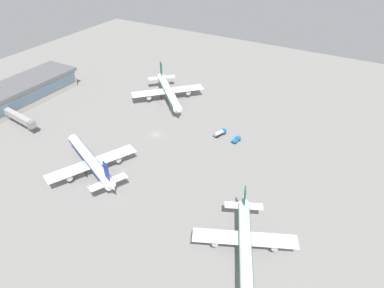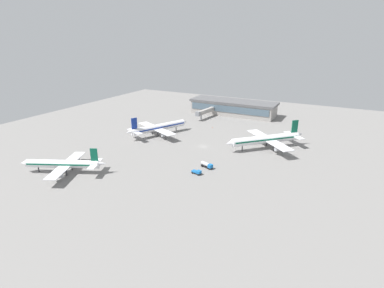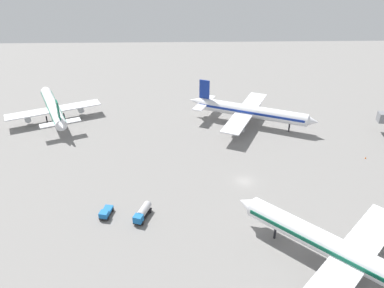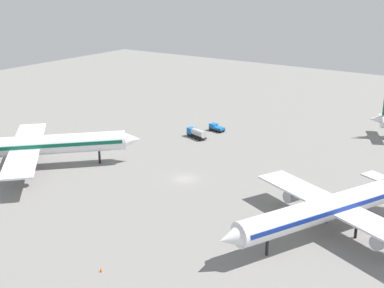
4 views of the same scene
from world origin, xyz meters
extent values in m
plane|color=gray|center=(0.00, 0.00, 0.00)|extent=(288.00, 288.00, 0.00)
cube|color=#9E9993|center=(11.69, -78.00, 4.68)|extent=(63.94, 19.80, 9.36)
cube|color=#4C6070|center=(11.69, -67.90, 6.02)|extent=(61.38, 0.30, 4.81)
cube|color=#59595B|center=(11.69, -78.00, 10.03)|extent=(66.49, 20.59, 1.60)
cylinder|color=white|center=(40.28, 59.94, 4.30)|extent=(31.09, 16.84, 3.58)
cone|color=white|center=(56.05, 67.19, 4.30)|extent=(4.68, 4.59, 3.40)
cone|color=white|center=(24.50, 52.70, 4.84)|extent=(5.26, 4.47, 2.87)
cube|color=#0C593F|center=(40.28, 59.94, 4.57)|extent=(29.94, 16.36, 0.64)
cube|color=white|center=(38.80, 59.26, 3.94)|extent=(17.64, 30.29, 0.32)
cylinder|color=#A5A8AD|center=(35.18, 67.14, 2.69)|extent=(4.67, 3.56, 1.97)
cylinder|color=#A5A8AD|center=(42.41, 51.39, 2.69)|extent=(4.67, 3.56, 1.97)
cube|color=white|center=(26.96, 53.83, 4.66)|extent=(7.81, 12.46, 0.26)
cube|color=#0C593F|center=(26.96, 53.83, 8.96)|extent=(3.00, 1.66, 5.73)
cylinder|color=black|center=(50.63, 64.70, 1.25)|extent=(0.43, 0.43, 2.51)
cylinder|color=black|center=(36.71, 61.46, 1.25)|extent=(0.43, 0.43, 2.51)
cylinder|color=black|center=(39.10, 56.25, 1.25)|extent=(0.43, 0.43, 2.51)
cylinder|color=white|center=(33.50, -6.72, 4.84)|extent=(18.90, 35.07, 4.04)
cone|color=white|center=(25.38, -24.52, 4.84)|extent=(5.16, 5.26, 3.84)
cone|color=white|center=(41.61, 11.08, 5.45)|extent=(5.03, 5.93, 3.23)
cube|color=navy|center=(33.50, -6.72, 5.15)|extent=(18.36, 33.77, 0.73)
cube|color=white|center=(34.26, -5.05, 4.44)|extent=(34.16, 19.81, 0.36)
cylinder|color=#A5A8AD|center=(43.14, -9.10, 3.03)|extent=(4.00, 5.26, 2.22)
cylinder|color=#A5A8AD|center=(25.38, -1.00, 3.03)|extent=(4.00, 5.26, 2.22)
cube|color=white|center=(40.35, 8.31, 5.25)|extent=(14.05, 8.78, 0.29)
cube|color=navy|center=(40.35, 8.31, 10.09)|extent=(1.86, 3.39, 6.46)
cylinder|color=black|center=(28.17, -18.41, 1.41)|extent=(0.48, 0.48, 2.83)
cylinder|color=black|center=(37.65, -5.39, 1.41)|extent=(0.48, 0.48, 2.83)
cylinder|color=black|center=(31.78, -2.71, 1.41)|extent=(0.48, 0.48, 2.83)
cylinder|color=white|center=(-31.03, -13.16, 5.21)|extent=(30.62, 31.35, 4.34)
cone|color=white|center=(-16.37, 1.93, 5.21)|extent=(5.98, 5.99, 4.13)
cone|color=white|center=(-45.69, -28.26, 5.86)|extent=(6.27, 6.31, 3.47)
cube|color=#0C593F|center=(-31.03, -13.16, 5.54)|extent=(29.58, 30.27, 0.78)
cube|color=white|center=(-32.40, -14.58, 4.78)|extent=(31.30, 30.66, 0.39)
cylinder|color=#A5A8AD|center=(-39.93, -7.26, 3.26)|extent=(5.29, 5.35, 2.39)
cylinder|color=#A5A8AD|center=(-24.87, -21.90, 3.26)|extent=(5.29, 5.35, 2.39)
cube|color=white|center=(-43.40, -25.91, 5.65)|extent=(13.23, 12.99, 0.31)
cube|color=#0C593F|center=(-43.40, -25.91, 10.86)|extent=(2.98, 3.05, 6.95)
cylinder|color=black|center=(-21.40, -3.25, 1.52)|extent=(0.52, 0.52, 3.04)
cylinder|color=black|center=(-35.72, -13.01, 1.52)|extent=(0.52, 0.52, 3.04)
cylinder|color=black|center=(-30.73, -17.85, 1.52)|extent=(0.52, 0.52, 3.04)
cube|color=black|center=(-13.97, 25.14, 0.55)|extent=(6.57, 3.86, 0.30)
cube|color=#1966B2|center=(-16.10, 25.88, 1.50)|extent=(2.32, 2.39, 1.60)
cube|color=#3F596B|center=(-16.86, 26.15, 1.82)|extent=(0.60, 1.53, 0.90)
cylinder|color=#B7B7BC|center=(-13.12, 24.85, 1.60)|extent=(4.84, 3.18, 1.80)
cylinder|color=black|center=(-16.36, 24.97, 0.40)|extent=(0.85, 0.55, 0.80)
cylinder|color=black|center=(-15.74, 26.76, 0.40)|extent=(0.85, 0.55, 0.80)
cylinder|color=black|center=(-12.20, 23.52, 0.40)|extent=(0.85, 0.55, 0.80)
cylinder|color=black|center=(-11.58, 25.32, 0.40)|extent=(0.85, 0.55, 0.80)
cube|color=black|center=(-12.83, 33.49, 0.55)|extent=(4.69, 2.74, 0.30)
cube|color=#1966B2|center=(-14.10, 33.75, 1.30)|extent=(2.14, 2.22, 1.20)
cube|color=#3F596B|center=(-14.90, 33.92, 1.54)|extent=(0.40, 1.58, 0.67)
cube|color=#1966B2|center=(-11.95, 33.31, 1.00)|extent=(2.93, 2.38, 0.60)
cylinder|color=black|center=(-14.53, 32.87, 0.40)|extent=(0.84, 0.45, 0.80)
cylinder|color=black|center=(-14.15, 34.73, 0.40)|extent=(0.84, 0.45, 0.80)
cylinder|color=black|center=(-11.51, 32.26, 0.40)|extent=(0.84, 0.45, 0.80)
cylinder|color=black|center=(-11.13, 34.12, 0.40)|extent=(0.84, 0.45, 0.80)
cube|color=#9E9993|center=(25.57, -59.10, 5.20)|extent=(5.23, 22.02, 2.80)
cylinder|color=slate|center=(26.49, -51.50, 1.90)|extent=(0.90, 0.90, 3.80)
cube|color=slate|center=(27.01, -47.26, 5.20)|extent=(3.39, 2.76, 3.08)
cone|color=#EA590C|center=(10.58, -36.15, 0.30)|extent=(0.44, 0.44, 0.60)
camera|label=1|loc=(108.53, 81.67, 85.60)|focal=33.35mm
camera|label=2|loc=(-68.39, 143.61, 57.54)|focal=28.60mm
camera|label=3|loc=(-84.35, 15.90, 57.35)|focal=36.81mm
camera|label=4|loc=(58.14, -82.54, 40.71)|focal=48.41mm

